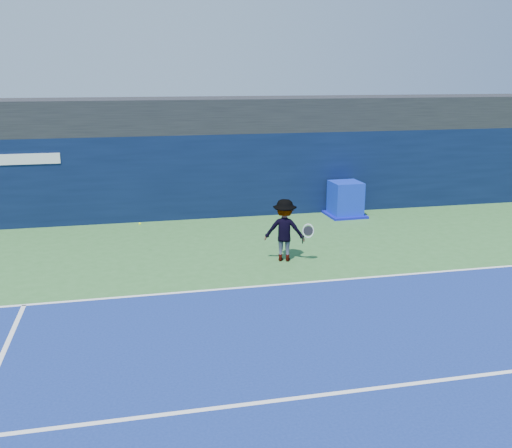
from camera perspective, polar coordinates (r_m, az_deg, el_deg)
The scene contains 8 objects.
ground at distance 11.33m, azimuth 1.46°, elevation -11.80°, with size 80.00×80.00×0.00m, color #346C30.
baseline at distance 14.01m, azimuth -1.50°, elevation -6.38°, with size 24.00×0.10×0.01m, color white.
service_line at distance 9.65m, azimuth 4.45°, elevation -16.93°, with size 24.00×0.10×0.01m, color white.
stadium_band at distance 21.52m, azimuth -5.98°, elevation 10.83°, with size 36.00×3.00×1.20m, color black.
back_wall_assembly at distance 20.78m, azimuth -5.51°, elevation 4.87°, with size 36.00×1.03×3.00m.
equipment_cart at distance 21.10m, azimuth 8.93°, elevation 2.35°, with size 1.37×1.37×1.27m.
tennis_player at distance 15.79m, azimuth 2.88°, elevation -0.62°, with size 1.39×0.99×1.75m.
tennis_ball at distance 16.60m, azimuth -11.54°, elevation 0.04°, with size 0.07×0.07×0.07m.
Camera 1 is at (-2.46, -9.82, 5.08)m, focal length 40.00 mm.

